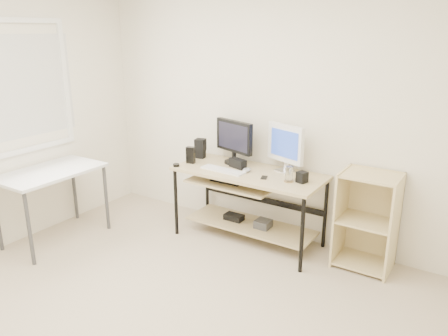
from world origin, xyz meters
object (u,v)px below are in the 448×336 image
black_monitor (234,139)px  side_table (51,178)px  white_imac (285,145)px  desk (247,191)px  shelf_unit (368,219)px  audio_controller (191,155)px

black_monitor → side_table: bearing=-123.1°
black_monitor → white_imac: bearing=18.9°
desk → shelf_unit: 1.19m
desk → side_table: same height
black_monitor → audio_controller: size_ratio=2.79×
shelf_unit → black_monitor: black_monitor is taller
side_table → audio_controller: bearing=43.4°
shelf_unit → white_imac: white_imac is taller
white_imac → audio_controller: bearing=-144.8°
desk → black_monitor: bearing=147.5°
shelf_unit → audio_controller: size_ratio=5.15×
desk → white_imac: (0.32, 0.19, 0.48)m
desk → white_imac: 0.61m
desk → white_imac: white_imac is taller
audio_controller → side_table: bearing=-150.0°
desk → shelf_unit: size_ratio=1.67×
white_imac → audio_controller: (-0.95, -0.28, -0.18)m
white_imac → audio_controller: white_imac is taller
desk → shelf_unit: (1.18, 0.16, -0.09)m
desk → black_monitor: (-0.25, 0.16, 0.47)m
shelf_unit → black_monitor: bearing=-179.9°
shelf_unit → white_imac: (-0.86, 0.03, 0.57)m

